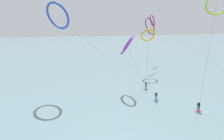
# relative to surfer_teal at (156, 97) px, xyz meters

# --- Properties ---
(sea_water) EXTENTS (400.00, 200.00, 0.08)m
(sea_water) POSITION_rel_surfer_teal_xyz_m (-9.05, 81.66, -0.78)
(sea_water) COLOR slate
(sea_water) RESTS_ON ground
(surfer_teal) EXTENTS (1.40, 0.64, 1.70)m
(surfer_teal) POSITION_rel_surfer_teal_xyz_m (0.00, 0.00, 0.00)
(surfer_teal) COLOR teal
(surfer_teal) RESTS_ON ground
(surfer_emerald) EXTENTS (1.40, 0.62, 1.70)m
(surfer_emerald) POSITION_rel_surfer_teal_xyz_m (0.70, 6.01, 0.00)
(surfer_emerald) COLOR #199351
(surfer_emerald) RESTS_ON ground
(surfer_crimson) EXTENTS (1.40, 0.67, 1.70)m
(surfer_crimson) POSITION_rel_surfer_teal_xyz_m (4.48, -5.61, 0.00)
(surfer_crimson) COLOR red
(surfer_crimson) RESTS_ON ground
(kite_violet) EXTENTS (6.27, 5.36, 11.66)m
(kite_violet) POSITION_rel_surfer_teal_xyz_m (-3.42, 6.63, 8.77)
(kite_violet) COLOR purple
(kite_violet) RESTS_ON ground
(kite_charcoal) EXTENTS (11.48, 20.50, 15.46)m
(kite_charcoal) POSITION_rel_surfer_teal_xyz_m (9.48, 24.04, 12.12)
(kite_charcoal) COLOR black
(kite_charcoal) RESTS_ON ground
(kite_magenta) EXTENTS (4.01, 49.66, 16.73)m
(kite_magenta) POSITION_rel_surfer_teal_xyz_m (13.80, 31.47, 13.82)
(kite_magenta) COLOR #CC288E
(kite_magenta) RESTS_ON ground
(kite_lime) EXTENTS (5.45, 4.79, 18.19)m
(kite_lime) POSITION_rel_surfer_teal_xyz_m (8.15, -2.58, 15.70)
(kite_lime) COLOR #8CC62D
(kite_lime) RESTS_ON ground
(kite_amber) EXTENTS (7.15, 12.68, 12.48)m
(kite_amber) POSITION_rel_surfer_teal_xyz_m (5.85, 17.36, 9.91)
(kite_amber) COLOR orange
(kite_amber) RESTS_ON ground
(kite_cobalt) EXTENTS (19.90, 5.53, 17.58)m
(kite_cobalt) POSITION_rel_surfer_teal_xyz_m (-16.42, 8.48, 14.23)
(kite_cobalt) COLOR #2647B7
(kite_cobalt) RESTS_ON ground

